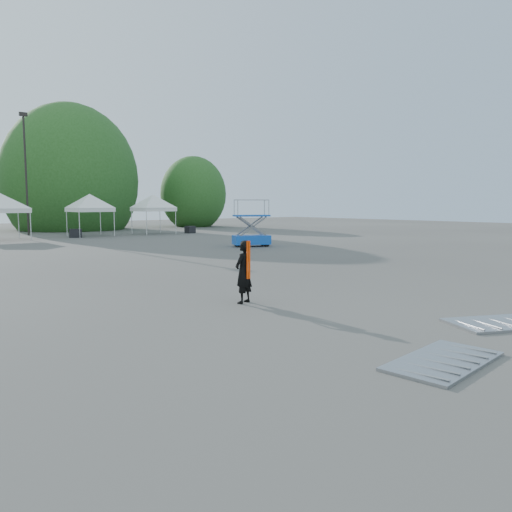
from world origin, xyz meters
TOP-DOWN VIEW (x-y plane):
  - ground at (0.00, 0.00)m, footprint 120.00×120.00m
  - light_pole_east at (3.00, 32.00)m, footprint 0.60×0.25m
  - tree_mid_e at (9.00, 39.00)m, footprint 5.12×5.12m
  - tree_far_e at (22.00, 37.00)m, footprint 3.84×3.84m
  - tent_f at (6.50, 27.73)m, footprint 4.19×4.19m
  - tent_g at (11.74, 27.14)m, footprint 4.11×4.11m
  - man at (-0.66, -1.09)m, footprint 0.69×0.57m
  - scissor_lift at (10.29, 12.13)m, footprint 2.42×1.86m
  - barrier_left at (-1.16, -6.98)m, footprint 2.35×1.35m
  - barrier_mid at (2.31, -6.47)m, footprint 2.81×2.23m
  - crate_mid at (4.91, 26.70)m, footprint 0.96×0.82m
  - crate_east at (14.72, 26.14)m, footprint 0.92×0.79m

SIDE VIEW (x-z plane):
  - ground at x=0.00m, z-range 0.00..0.00m
  - barrier_left at x=-1.16m, z-range 0.00..0.07m
  - barrier_mid at x=2.31m, z-range 0.00..0.08m
  - crate_east at x=14.72m, z-range 0.00..0.62m
  - crate_mid at x=4.91m, z-range 0.00..0.66m
  - man at x=-0.66m, z-range 0.00..1.63m
  - scissor_lift at x=10.29m, z-range 0.01..2.82m
  - tent_g at x=11.74m, z-range 1.12..5.00m
  - tent_f at x=6.50m, z-range 1.12..5.00m
  - tree_far_e at x=22.00m, z-range 0.70..6.55m
  - tree_mid_e at x=9.00m, z-range 0.94..8.74m
  - light_pole_east at x=3.00m, z-range 0.62..10.42m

